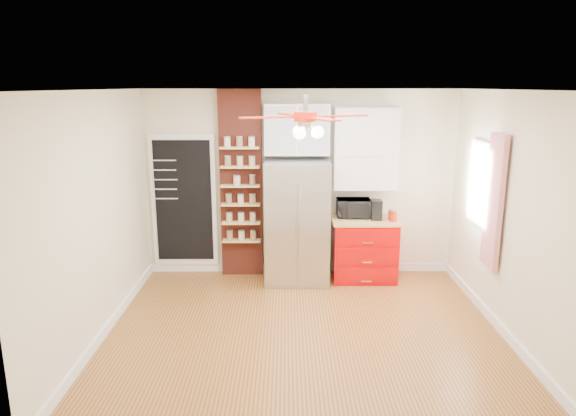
{
  "coord_description": "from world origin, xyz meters",
  "views": [
    {
      "loc": [
        -0.2,
        -5.36,
        2.74
      ],
      "look_at": [
        -0.18,
        0.9,
        1.24
      ],
      "focal_mm": 32.0,
      "sensor_mm": 36.0,
      "label": 1
    }
  ],
  "objects_px": {
    "pantry_jar_oats": "(237,181)",
    "red_cabinet": "(364,249)",
    "coffee_maker": "(376,210)",
    "fridge": "(297,221)",
    "ceiling_fan": "(305,117)",
    "canister_left": "(393,216)",
    "toaster_oven": "(353,208)"
  },
  "relations": [
    {
      "from": "toaster_oven",
      "to": "ceiling_fan",
      "type": "bearing_deg",
      "value": -113.0
    },
    {
      "from": "coffee_maker",
      "to": "toaster_oven",
      "type": "bearing_deg",
      "value": 152.98
    },
    {
      "from": "toaster_oven",
      "to": "pantry_jar_oats",
      "type": "xyz_separation_m",
      "value": [
        -1.66,
        -0.03,
        0.41
      ]
    },
    {
      "from": "red_cabinet",
      "to": "coffee_maker",
      "type": "relative_size",
      "value": 3.34
    },
    {
      "from": "ceiling_fan",
      "to": "pantry_jar_oats",
      "type": "height_order",
      "value": "ceiling_fan"
    },
    {
      "from": "ceiling_fan",
      "to": "coffee_maker",
      "type": "relative_size",
      "value": 4.98
    },
    {
      "from": "ceiling_fan",
      "to": "canister_left",
      "type": "relative_size",
      "value": 9.27
    },
    {
      "from": "fridge",
      "to": "coffee_maker",
      "type": "height_order",
      "value": "fridge"
    },
    {
      "from": "canister_left",
      "to": "red_cabinet",
      "type": "bearing_deg",
      "value": 160.55
    },
    {
      "from": "fridge",
      "to": "coffee_maker",
      "type": "xyz_separation_m",
      "value": [
        1.12,
        0.01,
        0.17
      ]
    },
    {
      "from": "red_cabinet",
      "to": "ceiling_fan",
      "type": "relative_size",
      "value": 0.67
    },
    {
      "from": "ceiling_fan",
      "to": "canister_left",
      "type": "bearing_deg",
      "value": 50.22
    },
    {
      "from": "fridge",
      "to": "red_cabinet",
      "type": "distance_m",
      "value": 1.06
    },
    {
      "from": "toaster_oven",
      "to": "coffee_maker",
      "type": "height_order",
      "value": "coffee_maker"
    },
    {
      "from": "coffee_maker",
      "to": "pantry_jar_oats",
      "type": "relative_size",
      "value": 2.15
    },
    {
      "from": "ceiling_fan",
      "to": "pantry_jar_oats",
      "type": "relative_size",
      "value": 10.7
    },
    {
      "from": "pantry_jar_oats",
      "to": "red_cabinet",
      "type": "bearing_deg",
      "value": -2.36
    },
    {
      "from": "fridge",
      "to": "red_cabinet",
      "type": "relative_size",
      "value": 1.86
    },
    {
      "from": "fridge",
      "to": "toaster_oven",
      "type": "bearing_deg",
      "value": 10.83
    },
    {
      "from": "coffee_maker",
      "to": "canister_left",
      "type": "bearing_deg",
      "value": -22.44
    },
    {
      "from": "toaster_oven",
      "to": "red_cabinet",
      "type": "bearing_deg",
      "value": -34.18
    },
    {
      "from": "toaster_oven",
      "to": "coffee_maker",
      "type": "xyz_separation_m",
      "value": [
        0.3,
        -0.15,
        0.01
      ]
    },
    {
      "from": "fridge",
      "to": "toaster_oven",
      "type": "height_order",
      "value": "fridge"
    },
    {
      "from": "fridge",
      "to": "toaster_oven",
      "type": "xyz_separation_m",
      "value": [
        0.82,
        0.16,
        0.16
      ]
    },
    {
      "from": "canister_left",
      "to": "toaster_oven",
      "type": "bearing_deg",
      "value": 155.73
    },
    {
      "from": "fridge",
      "to": "red_cabinet",
      "type": "xyz_separation_m",
      "value": [
        0.97,
        0.05,
        -0.42
      ]
    },
    {
      "from": "canister_left",
      "to": "pantry_jar_oats",
      "type": "bearing_deg",
      "value": 174.63
    },
    {
      "from": "fridge",
      "to": "red_cabinet",
      "type": "height_order",
      "value": "fridge"
    },
    {
      "from": "ceiling_fan",
      "to": "toaster_oven",
      "type": "relative_size",
      "value": 2.95
    },
    {
      "from": "toaster_oven",
      "to": "coffee_maker",
      "type": "distance_m",
      "value": 0.33
    },
    {
      "from": "ceiling_fan",
      "to": "coffee_maker",
      "type": "xyz_separation_m",
      "value": [
        1.07,
        1.64,
        -1.38
      ]
    },
    {
      "from": "ceiling_fan",
      "to": "fridge",
      "type": "bearing_deg",
      "value": 91.76
    }
  ]
}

